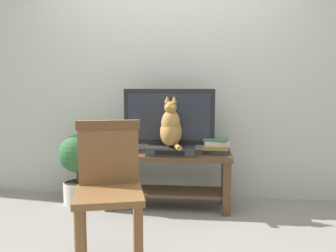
% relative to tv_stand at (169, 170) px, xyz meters
% --- Properties ---
extents(ground_plane, '(12.00, 12.00, 0.00)m').
position_rel_tv_stand_xyz_m(ground_plane, '(-0.03, -0.64, -0.36)').
color(ground_plane, gray).
extents(back_wall, '(7.00, 0.12, 2.80)m').
position_rel_tv_stand_xyz_m(back_wall, '(-0.03, 0.42, 1.04)').
color(back_wall, '#B7BCB2').
rests_on(back_wall, ground).
extents(tv_stand, '(1.16, 0.40, 0.52)m').
position_rel_tv_stand_xyz_m(tv_stand, '(0.00, 0.00, 0.00)').
color(tv_stand, '#513823').
rests_on(tv_stand, ground).
extents(tv, '(0.85, 0.20, 0.60)m').
position_rel_tv_stand_xyz_m(tv, '(0.00, 0.05, 0.48)').
color(tv, black).
rests_on(tv, tv_stand).
extents(media_box, '(0.44, 0.24, 0.08)m').
position_rel_tv_stand_xyz_m(media_box, '(0.03, -0.07, 0.20)').
color(media_box, '#2D2D30').
rests_on(media_box, tv_stand).
extents(cat, '(0.21, 0.37, 0.46)m').
position_rel_tv_stand_xyz_m(cat, '(0.03, -0.08, 0.41)').
color(cat, olive).
rests_on(cat, media_box).
extents(wooden_chair, '(0.49, 0.49, 0.92)m').
position_rel_tv_stand_xyz_m(wooden_chair, '(-0.25, -1.13, 0.19)').
color(wooden_chair, brown).
rests_on(wooden_chair, ground).
extents(book_stack, '(0.26, 0.22, 0.14)m').
position_rel_tv_stand_xyz_m(book_stack, '(0.44, 0.02, 0.23)').
color(book_stack, '#2D2D33').
rests_on(book_stack, tv_stand).
extents(potted_plant, '(0.37, 0.37, 0.67)m').
position_rel_tv_stand_xyz_m(potted_plant, '(-0.89, 0.05, 0.02)').
color(potted_plant, beige).
rests_on(potted_plant, ground).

